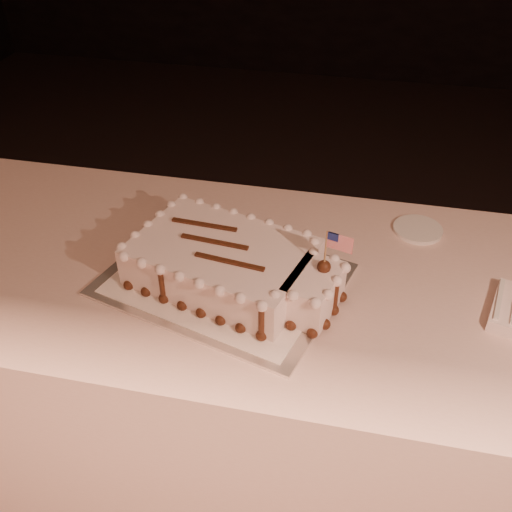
% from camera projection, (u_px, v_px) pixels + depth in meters
% --- Properties ---
extents(room_shell, '(6.10, 8.10, 2.90)m').
position_uv_depth(room_shell, '(266.00, 149.00, 0.50)').
color(room_shell, black).
rests_on(room_shell, ground).
extents(banquet_table, '(2.40, 0.80, 0.75)m').
position_uv_depth(banquet_table, '(304.00, 383.00, 1.59)').
color(banquet_table, beige).
rests_on(banquet_table, ground).
extents(cake_board, '(0.62, 0.53, 0.01)m').
position_uv_depth(cake_board, '(223.00, 279.00, 1.36)').
color(cake_board, silver).
rests_on(cake_board, banquet_table).
extents(doily, '(0.56, 0.48, 0.00)m').
position_uv_depth(doily, '(223.00, 278.00, 1.36)').
color(doily, white).
rests_on(doily, cake_board).
extents(sheet_cake, '(0.53, 0.38, 0.20)m').
position_uv_depth(sheet_cake, '(233.00, 265.00, 1.32)').
color(sheet_cake, white).
rests_on(sheet_cake, doily).
extents(side_plate, '(0.13, 0.13, 0.01)m').
position_uv_depth(side_plate, '(418.00, 229.00, 1.52)').
color(side_plate, white).
rests_on(side_plate, banquet_table).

